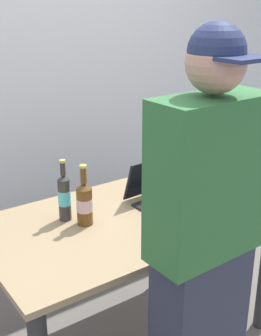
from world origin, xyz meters
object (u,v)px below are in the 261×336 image
(beer_bottle_green, at_px, (64,196))
(person_figure, at_px, (203,261))
(beer_bottle_amber, at_px, (85,203))
(laptop, at_px, (162,194))

(beer_bottle_green, xyz_separation_m, person_figure, (0.15, -0.79, -0.01))
(beer_bottle_amber, xyz_separation_m, beer_bottle_green, (-0.06, 0.10, 0.01))
(beer_bottle_amber, bearing_deg, laptop, -3.77)
(beer_bottle_amber, bearing_deg, beer_bottle_green, 120.31)
(beer_bottle_green, distance_m, person_figure, 0.81)
(person_figure, bearing_deg, beer_bottle_amber, 98.05)
(laptop, distance_m, person_figure, 0.76)
(beer_bottle_green, height_order, person_figure, person_figure)
(laptop, distance_m, beer_bottle_amber, 0.46)
(beer_bottle_amber, height_order, person_figure, person_figure)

